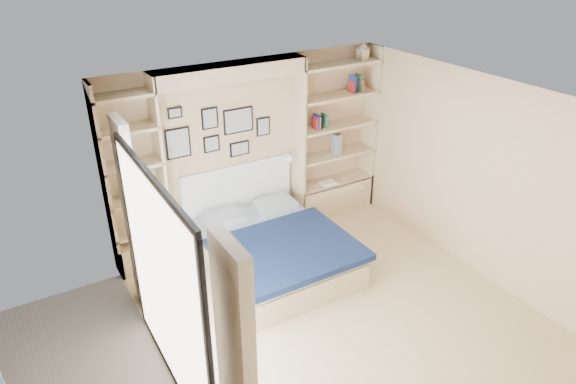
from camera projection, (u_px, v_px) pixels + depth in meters
ground at (340, 313)px, 5.92m from camera, size 4.50×4.50×0.00m
room_shell at (248, 187)px, 6.43m from camera, size 4.50×4.50×4.50m
bed at (274, 249)px, 6.63m from camera, size 1.67×2.08×1.07m
photo_gallery at (218, 131)px, 6.70m from camera, size 1.48×0.02×0.82m
reading_lamps at (237, 170)px, 6.82m from camera, size 1.92×0.12×0.15m
shelf_decor at (325, 109)px, 7.25m from camera, size 3.59×0.23×2.03m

